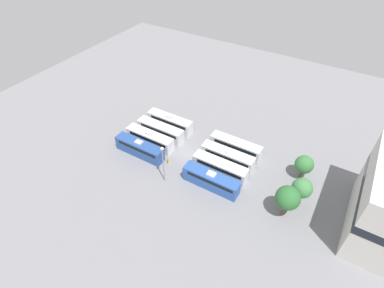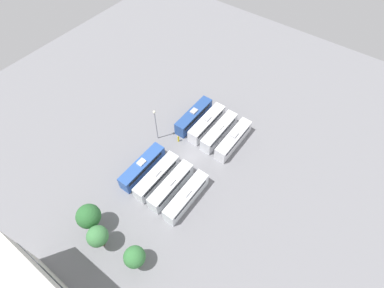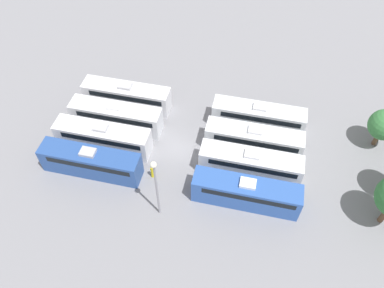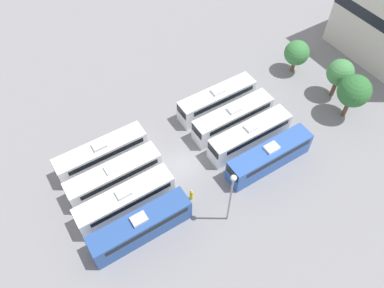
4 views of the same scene
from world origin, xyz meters
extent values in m
plane|color=gray|center=(0.00, 0.00, 0.00)|extent=(113.83, 113.83, 0.00)
cube|color=silver|center=(-5.43, -8.11, 1.60)|extent=(2.46, 10.98, 3.19)
cube|color=black|center=(-5.43, -7.83, 2.49)|extent=(2.50, 9.33, 0.70)
cube|color=black|center=(-5.43, -13.58, 2.48)|extent=(2.16, 0.08, 1.12)
cube|color=#B2B2B7|center=(-5.43, -8.11, 3.37)|extent=(1.20, 1.60, 0.35)
cube|color=silver|center=(-1.79, -8.17, 1.60)|extent=(2.46, 10.98, 3.19)
cube|color=black|center=(-1.79, -7.89, 2.49)|extent=(2.50, 9.33, 0.70)
cube|color=black|center=(-1.79, -13.65, 2.48)|extent=(2.16, 0.08, 1.12)
cube|color=white|center=(-1.79, -8.17, 3.37)|extent=(1.20, 1.60, 0.35)
cube|color=white|center=(1.69, -8.49, 1.60)|extent=(2.46, 10.98, 3.19)
cube|color=black|center=(1.69, -8.21, 2.49)|extent=(2.50, 9.33, 0.70)
cube|color=black|center=(1.69, -13.97, 2.48)|extent=(2.16, 0.08, 1.12)
cube|color=#B2B2B7|center=(1.69, -8.49, 3.37)|extent=(1.20, 1.60, 0.35)
cube|color=#284C93|center=(5.25, -8.49, 1.60)|extent=(2.46, 10.98, 3.19)
cube|color=black|center=(5.25, -8.21, 2.49)|extent=(2.50, 9.33, 0.70)
cube|color=black|center=(5.25, -13.97, 2.48)|extent=(2.16, 0.08, 1.12)
cube|color=#B2B2B7|center=(5.25, -8.49, 3.37)|extent=(1.20, 1.60, 0.35)
cube|color=silver|center=(-5.49, 8.45, 1.60)|extent=(2.46, 10.98, 3.19)
cube|color=black|center=(-5.49, 8.73, 2.49)|extent=(2.50, 9.33, 0.70)
cube|color=black|center=(-5.49, 2.97, 2.48)|extent=(2.16, 0.08, 1.12)
cube|color=silver|center=(-5.49, 8.45, 3.37)|extent=(1.20, 1.60, 0.35)
cube|color=silver|center=(-1.78, 8.35, 1.60)|extent=(2.46, 10.98, 3.19)
cube|color=black|center=(-1.78, 8.63, 2.49)|extent=(2.50, 9.33, 0.70)
cube|color=black|center=(-1.78, 2.87, 2.48)|extent=(2.16, 0.08, 1.12)
cube|color=silver|center=(-1.78, 8.35, 3.37)|extent=(1.20, 1.60, 0.35)
cube|color=silver|center=(1.67, 8.40, 1.60)|extent=(2.46, 10.98, 3.19)
cube|color=black|center=(1.67, 8.68, 2.49)|extent=(2.50, 9.33, 0.70)
cube|color=black|center=(1.67, 2.93, 2.48)|extent=(2.16, 0.08, 1.12)
cube|color=silver|center=(1.67, 8.40, 3.37)|extent=(1.20, 1.60, 0.35)
cube|color=#2D56A8|center=(5.39, 8.45, 1.60)|extent=(2.46, 10.98, 3.19)
cube|color=black|center=(5.39, 8.72, 2.49)|extent=(2.50, 9.33, 0.70)
cube|color=black|center=(5.39, 2.97, 2.48)|extent=(2.16, 0.08, 1.12)
cube|color=white|center=(5.39, 8.45, 3.37)|extent=(1.20, 1.60, 0.35)
cylinder|color=gold|center=(4.50, -1.85, 0.79)|extent=(0.36, 0.36, 1.59)
sphere|color=tan|center=(4.50, -1.85, 1.71)|extent=(0.24, 0.24, 0.24)
cylinder|color=gray|center=(8.66, 0.14, 4.06)|extent=(0.20, 0.20, 8.12)
sphere|color=#EAE5C6|center=(8.66, 0.14, 8.30)|extent=(0.60, 0.60, 0.60)
cylinder|color=brown|center=(-5.81, 22.33, 1.05)|extent=(0.52, 0.52, 2.09)
sphere|color=#387A3D|center=(-5.81, 22.33, 3.33)|extent=(3.55, 3.55, 3.55)
cylinder|color=brown|center=(0.97, 23.60, 1.46)|extent=(0.58, 0.58, 2.92)
sphere|color=#428447|center=(0.97, 23.60, 4.16)|extent=(3.55, 3.55, 3.55)
cylinder|color=brown|center=(4.57, 22.18, 1.51)|extent=(0.55, 0.55, 3.03)
sphere|color=#2D6B33|center=(4.57, 22.18, 4.49)|extent=(4.17, 4.17, 4.17)
camera|label=1|loc=(39.16, 24.56, 43.60)|focal=28.00mm
camera|label=2|loc=(-21.46, 28.23, 51.67)|focal=28.00mm
camera|label=3|loc=(26.44, 7.60, 34.26)|focal=35.00mm
camera|label=4|loc=(22.23, -12.97, 37.44)|focal=35.00mm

